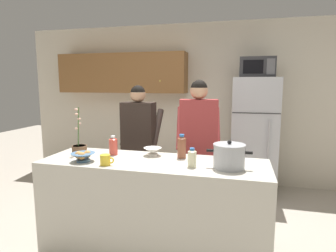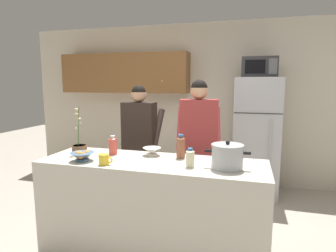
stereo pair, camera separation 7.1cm
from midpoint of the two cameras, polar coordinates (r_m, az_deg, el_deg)
ground_plane at (r=3.06m, az=-3.55°, el=-23.81°), size 14.00×14.00×0.00m
back_wall_unit at (r=4.83m, az=1.80°, el=5.78°), size 6.00×0.48×2.60m
kitchen_island at (r=2.84m, az=-3.63°, el=-15.95°), size 2.11×0.68×0.92m
refrigerator at (r=4.38m, az=16.36°, el=-2.03°), size 0.64×0.68×1.72m
microwave at (r=4.29m, az=16.94°, el=11.16°), size 0.48×0.37×0.28m
person_near_pot at (r=3.59m, az=-6.42°, el=-1.68°), size 0.50×0.42×1.61m
person_by_sink at (r=3.26m, az=5.46°, el=-1.89°), size 0.56×0.48×1.68m
cooking_pot at (r=2.48m, az=11.31°, el=-5.93°), size 0.38×0.27×0.24m
coffee_mug at (r=2.60m, az=-13.16°, el=-6.62°), size 0.13×0.09×0.10m
bread_bowl at (r=2.77m, az=-17.34°, el=-5.79°), size 0.22×0.22×0.10m
empty_bowl at (r=2.87m, az=-3.80°, el=-5.01°), size 0.18×0.18×0.08m
bottle_near_edge at (r=2.76m, az=2.04°, el=-4.11°), size 0.08×0.08×0.23m
bottle_mid_counter at (r=2.48m, az=4.01°, el=-6.33°), size 0.08×0.08×0.17m
bottle_far_corner at (r=2.95m, az=-11.57°, el=-3.84°), size 0.09×0.09×0.19m
potted_orchid at (r=3.08m, az=-17.94°, el=-4.02°), size 0.15×0.15×0.48m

